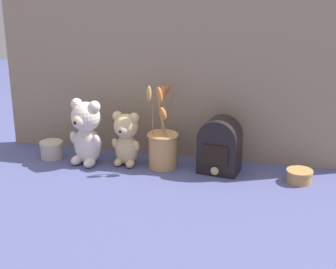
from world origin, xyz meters
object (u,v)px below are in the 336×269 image
Objects in this scene: teddy_bear_medium at (126,138)px; vintage_radio at (220,146)px; teddy_bear_large at (86,131)px; decorative_tin_short at (52,150)px; flower_vase at (163,146)px; decorative_tin_tall at (299,176)px.

teddy_bear_medium reaches higher than vintage_radio.
teddy_bear_large reaches higher than decorative_tin_short.
decorative_tin_tall is at bearing -2.90° from flower_vase.
flower_vase reaches higher than vintage_radio.
flower_vase is 3.47× the size of decorative_tin_tall.
decorative_tin_tall is 1.03× the size of decorative_tin_short.
decorative_tin_short is at bearing 171.30° from teddy_bear_large.
teddy_bear_medium is 0.34m from decorative_tin_short.
decorative_tin_short is (-0.72, -0.01, -0.07)m from vintage_radio.
teddy_bear_large reaches higher than teddy_bear_medium.
decorative_tin_short is (-0.17, 0.03, -0.11)m from teddy_bear_large.
flower_vase reaches higher than decorative_tin_short.
flower_vase is 0.55m from decorative_tin_tall.
vintage_radio is at bearing 1.79° from teddy_bear_medium.
vintage_radio is at bearing 3.77° from teddy_bear_large.
teddy_bear_medium reaches higher than decorative_tin_tall.
teddy_bear_medium is 2.24× the size of decorative_tin_tall.
teddy_bear_large is at bearing -179.68° from decorative_tin_tall.
decorative_tin_tall is (0.85, 0.00, -0.12)m from teddy_bear_large.
teddy_bear_large is 1.22× the size of vintage_radio.
teddy_bear_medium is at bearing 178.43° from decorative_tin_tall.
teddy_bear_large is 2.72× the size of decorative_tin_tall.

